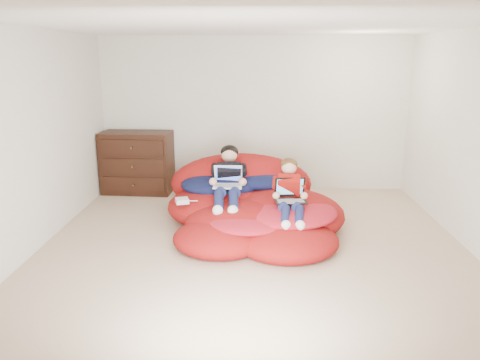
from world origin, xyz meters
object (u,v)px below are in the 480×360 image
at_px(laptop_white, 228,180).
at_px(laptop_black, 290,195).
at_px(beanbag_pile, 252,208).
at_px(younger_boy, 290,190).
at_px(older_boy, 228,176).
at_px(dresser, 137,162).

relative_size(laptop_white, laptop_black, 0.93).
height_order(beanbag_pile, younger_boy, younger_boy).
xyz_separation_m(beanbag_pile, laptop_black, (0.46, -0.40, 0.30)).
bearing_deg(older_boy, dresser, 136.57).
bearing_deg(laptop_white, laptop_black, -27.24).
bearing_deg(younger_boy, older_boy, 150.05).
height_order(beanbag_pile, laptop_black, beanbag_pile).
height_order(older_boy, laptop_white, older_boy).
bearing_deg(laptop_white, younger_boy, -24.12).
bearing_deg(older_boy, younger_boy, -29.95).
bearing_deg(laptop_black, beanbag_pile, 139.48).
distance_m(older_boy, laptop_white, 0.10).
height_order(younger_boy, laptop_black, younger_boy).
height_order(older_boy, laptop_black, older_boy).
xyz_separation_m(dresser, younger_boy, (2.34, -1.93, 0.11)).
relative_size(beanbag_pile, laptop_white, 6.61).
relative_size(beanbag_pile, younger_boy, 2.48).
xyz_separation_m(beanbag_pile, younger_boy, (0.46, -0.34, 0.34)).
height_order(dresser, older_boy, older_boy).
distance_m(younger_boy, laptop_white, 0.85).
distance_m(laptop_white, laptop_black, 0.87).
relative_size(younger_boy, laptop_black, 2.48).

